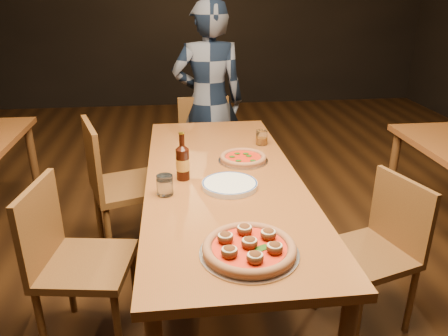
{
  "coord_description": "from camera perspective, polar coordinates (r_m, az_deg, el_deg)",
  "views": [
    {
      "loc": [
        -0.24,
        -2.09,
        1.68
      ],
      "look_at": [
        0.0,
        -0.05,
        0.82
      ],
      "focal_mm": 35.0,
      "sensor_mm": 36.0,
      "label": 1
    }
  ],
  "objects": [
    {
      "name": "chair_main_e",
      "position": [
        2.38,
        18.27,
        -10.56
      ],
      "size": [
        0.49,
        0.49,
        0.84
      ],
      "primitive_type": null,
      "rotation": [
        0.0,
        0.0,
        -1.28
      ],
      "color": "#582A17",
      "rests_on": "ground"
    },
    {
      "name": "amber_glass",
      "position": [
        2.77,
        4.94,
        3.98
      ],
      "size": [
        0.07,
        0.07,
        0.09
      ],
      "primitive_type": "cylinder",
      "color": "#A35612",
      "rests_on": "table_main"
    },
    {
      "name": "water_glass",
      "position": [
        2.11,
        -7.73,
        -2.23
      ],
      "size": [
        0.08,
        0.08,
        0.1
      ],
      "primitive_type": "cylinder",
      "color": "white",
      "rests_on": "table_main"
    },
    {
      "name": "chair_main_nw",
      "position": [
        2.25,
        -17.58,
        -11.78
      ],
      "size": [
        0.47,
        0.47,
        0.89
      ],
      "primitive_type": null,
      "rotation": [
        0.0,
        0.0,
        1.42
      ],
      "color": "#582A17",
      "rests_on": "ground"
    },
    {
      "name": "pizza_margherita",
      "position": [
        2.5,
        2.52,
        1.32
      ],
      "size": [
        0.29,
        0.29,
        0.04
      ],
      "rotation": [
        0.0,
        0.0,
        0.01
      ],
      "color": "#B7B7BF",
      "rests_on": "table_main"
    },
    {
      "name": "pizza_meatball",
      "position": [
        1.66,
        3.33,
        -10.37
      ],
      "size": [
        0.38,
        0.38,
        0.07
      ],
      "rotation": [
        0.0,
        0.0,
        0.3
      ],
      "color": "#B7B7BF",
      "rests_on": "table_main"
    },
    {
      "name": "ground",
      "position": [
        2.69,
        -0.13,
        -15.89
      ],
      "size": [
        9.0,
        9.0,
        0.0
      ],
      "primitive_type": "plane",
      "color": "black"
    },
    {
      "name": "diner",
      "position": [
        3.6,
        -1.99,
        8.58
      ],
      "size": [
        0.6,
        0.4,
        1.61
      ],
      "primitive_type": "imported",
      "rotation": [
        0.0,
        0.0,
        3.17
      ],
      "color": "black",
      "rests_on": "ground"
    },
    {
      "name": "beer_bottle",
      "position": [
        2.25,
        -5.41,
        0.63
      ],
      "size": [
        0.07,
        0.07,
        0.25
      ],
      "rotation": [
        0.0,
        0.0,
        0.19
      ],
      "color": "black",
      "rests_on": "table_main"
    },
    {
      "name": "chair_main_sw",
      "position": [
        2.91,
        -12.24,
        -2.19
      ],
      "size": [
        0.57,
        0.57,
        0.96
      ],
      "primitive_type": null,
      "rotation": [
        0.0,
        0.0,
        1.88
      ],
      "color": "#582A17",
      "rests_on": "ground"
    },
    {
      "name": "chair_end",
      "position": [
        3.51,
        -2.22,
        2.09
      ],
      "size": [
        0.44,
        0.44,
        0.89
      ],
      "primitive_type": null,
      "rotation": [
        0.0,
        0.0,
        0.06
      ],
      "color": "#582A17",
      "rests_on": "ground"
    },
    {
      "name": "table_main",
      "position": [
        2.33,
        -0.14,
        -2.74
      ],
      "size": [
        0.8,
        2.0,
        0.75
      ],
      "color": "brown",
      "rests_on": "ground"
    },
    {
      "name": "plate_stack",
      "position": [
        2.18,
        0.74,
        -2.22
      ],
      "size": [
        0.28,
        0.28,
        0.03
      ],
      "primitive_type": "cylinder",
      "color": "white",
      "rests_on": "table_main"
    }
  ]
}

